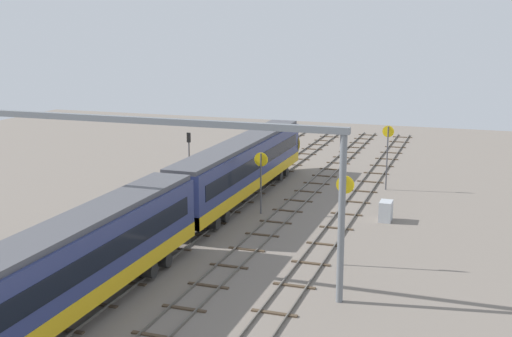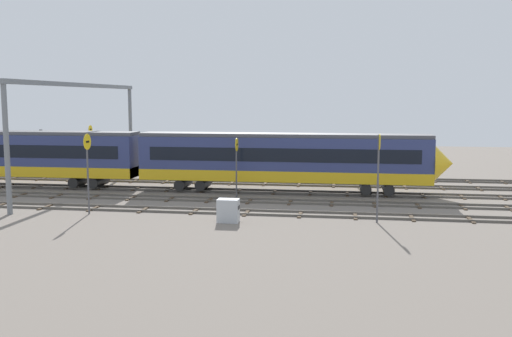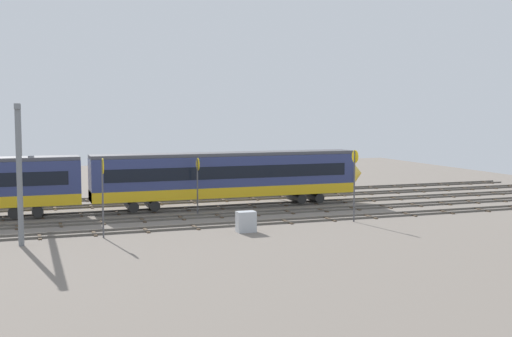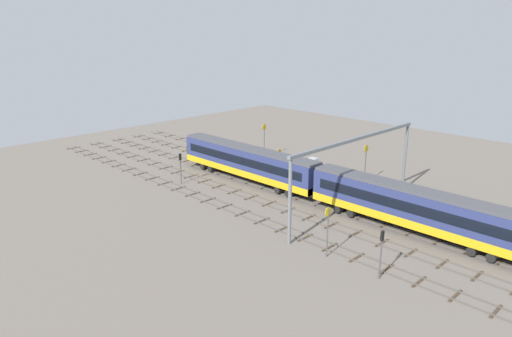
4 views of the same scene
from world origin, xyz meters
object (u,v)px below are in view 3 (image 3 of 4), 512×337
(speed_sign_near_foreground, at_px, (355,175))
(signal_light_trackside_departure, at_px, (259,168))
(train, at_px, (92,183))
(relay_cabinet, at_px, (246,222))
(overhead_gantry, at_px, (19,131))
(speed_sign_far_trackside, at_px, (103,185))
(speed_sign_mid_trackside, at_px, (198,176))

(speed_sign_near_foreground, xyz_separation_m, signal_light_trackside_departure, (-1.46, 18.06, -0.86))
(train, distance_m, relay_cabinet, 15.44)
(overhead_gantry, height_order, speed_sign_near_foreground, overhead_gantry)
(speed_sign_near_foreground, relative_size, speed_sign_far_trackside, 1.03)
(relay_cabinet, bearing_deg, speed_sign_near_foreground, 7.75)
(speed_sign_near_foreground, height_order, signal_light_trackside_departure, speed_sign_near_foreground)
(speed_sign_far_trackside, distance_m, relay_cabinet, 10.38)
(speed_sign_near_foreground, relative_size, relay_cabinet, 3.78)
(train, xyz_separation_m, overhead_gantry, (-5.65, -0.30, 4.44))
(speed_sign_mid_trackside, xyz_separation_m, relay_cabinet, (1.17, -9.25, -2.46))
(overhead_gantry, relative_size, speed_sign_mid_trackside, 4.94)
(speed_sign_near_foreground, xyz_separation_m, speed_sign_far_trackside, (-19.27, -0.12, -0.03))
(speed_sign_far_trackside, xyz_separation_m, relay_cabinet, (9.90, -1.16, -2.92))
(overhead_gantry, bearing_deg, train, 3.00)
(overhead_gantry, xyz_separation_m, speed_sign_near_foreground, (24.58, -10.41, -3.40))
(train, xyz_separation_m, relay_cabinet, (9.55, -11.98, -1.91))
(speed_sign_mid_trackside, xyz_separation_m, speed_sign_far_trackside, (-8.73, -8.09, 0.47))
(train, height_order, speed_sign_near_foreground, speed_sign_near_foreground)
(speed_sign_mid_trackside, bearing_deg, train, 161.92)
(speed_sign_far_trackside, bearing_deg, relay_cabinet, -6.69)
(overhead_gantry, relative_size, speed_sign_near_foreground, 4.16)
(speed_sign_mid_trackside, distance_m, signal_light_trackside_departure, 13.58)
(signal_light_trackside_departure, relative_size, relay_cabinet, 2.89)
(train, relative_size, speed_sign_mid_trackside, 10.63)
(train, distance_m, speed_sign_far_trackside, 10.88)
(relay_cabinet, bearing_deg, train, 128.57)
(overhead_gantry, distance_m, speed_sign_far_trackside, 12.28)
(train, distance_m, signal_light_trackside_departure, 18.95)
(overhead_gantry, height_order, relay_cabinet, overhead_gantry)
(signal_light_trackside_departure, bearing_deg, train, -157.17)
(overhead_gantry, bearing_deg, speed_sign_near_foreground, -22.96)
(speed_sign_near_foreground, bearing_deg, overhead_gantry, 157.04)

